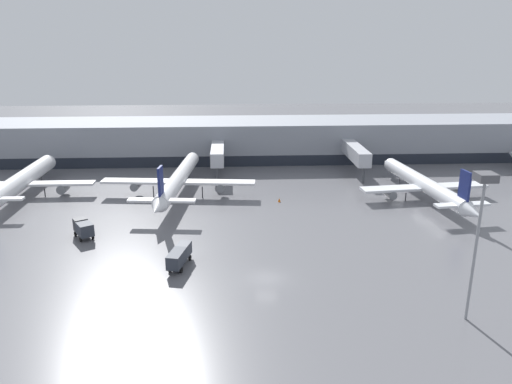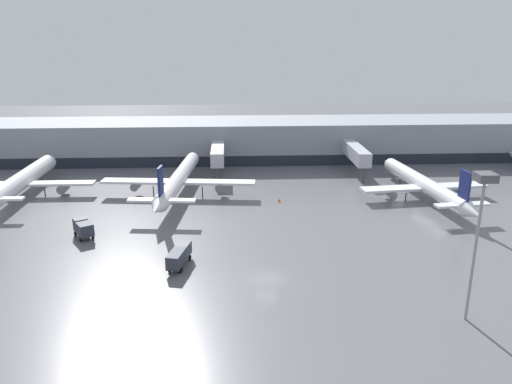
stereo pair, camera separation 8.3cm
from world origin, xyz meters
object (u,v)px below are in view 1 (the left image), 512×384
Objects in this scene: service_truck_0 at (179,255)px; apron_light_mast_0 at (482,204)px; parked_jet_0 at (21,181)px; traffic_cone_0 at (279,200)px; parked_jet_2 at (425,185)px; service_truck_1 at (83,228)px; parked_jet_1 at (178,179)px.

service_truck_0 is 35.34m from apron_light_mast_0.
parked_jet_0 is 49.36× the size of traffic_cone_0.
apron_light_mast_0 is at bearing -68.32° from traffic_cone_0.
apron_light_mast_0 reaches higher than parked_jet_2.
parked_jet_2 is 48.28m from service_truck_0.
parked_jet_2 reaches higher than service_truck_0.
parked_jet_1 is at bearing -64.14° from service_truck_1.
parked_jet_2 is 2.24× the size of apron_light_mast_0.
parked_jet_2 is at bearing -45.46° from service_truck_0.
service_truck_0 is at bearing -134.41° from parked_jet_0.
traffic_cone_0 is at bearing 111.68° from apron_light_mast_0.
parked_jet_0 reaches higher than service_truck_1.
service_truck_0 is 1.36× the size of service_truck_1.
apron_light_mast_0 reaches higher than parked_jet_0.
parked_jet_1 reaches higher than parked_jet_2.
parked_jet_1 reaches higher than service_truck_1.
service_truck_0 is 29.20m from traffic_cone_0.
apron_light_mast_0 is at bearing -136.51° from parked_jet_1.
service_truck_1 is at bearing 151.93° from apron_light_mast_0.
apron_light_mast_0 reaches higher than service_truck_0.
traffic_cone_0 is 43.62m from apron_light_mast_0.
parked_jet_0 is at bearing 172.84° from traffic_cone_0.
parked_jet_1 is 22.31m from service_truck_1.
service_truck_0 is 0.39× the size of apron_light_mast_0.
service_truck_0 is at bearing -168.72° from parked_jet_1.
parked_jet_2 is at bearing 0.89° from traffic_cone_0.
parked_jet_2 is 49.69× the size of traffic_cone_0.
parked_jet_1 is 55.23m from apron_light_mast_0.
service_truck_1 reaches higher than traffic_cone_0.
parked_jet_0 is at bearing 6.65° from service_truck_1.
service_truck_0 is (-41.05, -25.39, -1.07)m from parked_jet_2.
service_truck_1 reaches higher than service_truck_0.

